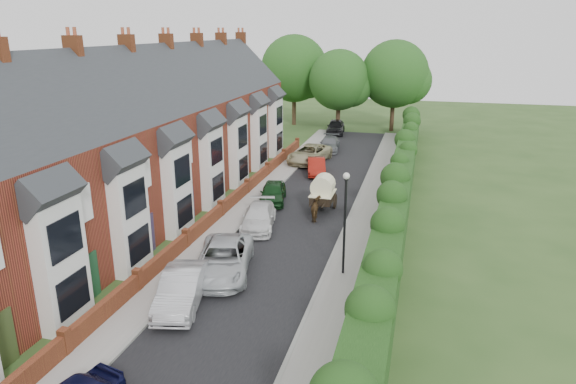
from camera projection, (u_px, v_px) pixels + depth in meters
name	position (u px, v px, depth m)	size (l,w,h in m)	color
ground	(250.00, 307.00, 22.07)	(140.00, 140.00, 0.00)	#2D4C1E
road	(299.00, 218.00, 32.31)	(6.00, 58.00, 0.02)	black
pavement_hedge_side	(364.00, 224.00, 31.29)	(2.20, 58.00, 0.12)	#999691
pavement_house_side	(242.00, 212.00, 33.24)	(1.70, 58.00, 0.12)	#999691
kerb_hedge_side	(347.00, 222.00, 31.55)	(0.18, 58.00, 0.13)	gray
kerb_house_side	(253.00, 213.00, 33.05)	(0.18, 58.00, 0.13)	gray
hedge	(396.00, 202.00, 30.38)	(2.10, 58.00, 2.85)	#153310
terrace_row	(137.00, 143.00, 32.57)	(9.05, 40.50, 11.50)	maroon
garden_wall_row	(221.00, 210.00, 32.45)	(0.35, 40.35, 1.10)	brown
lamppost	(345.00, 211.00, 23.91)	(0.32, 0.32, 5.16)	black
tree_far_left	(342.00, 82.00, 57.87)	(7.14, 6.80, 9.29)	#332316
tree_far_right	(398.00, 76.00, 58.04)	(7.98, 7.60, 10.31)	#332316
tree_far_back	(298.00, 70.00, 61.81)	(8.40, 8.00, 10.82)	#332316
car_silver_a	(182.00, 289.00, 21.99)	(1.62, 4.65, 1.53)	#B2B2B7
car_silver_b	(223.00, 259.00, 24.84)	(2.54, 5.50, 1.53)	silver
car_white	(259.00, 217.00, 30.65)	(1.85, 4.54, 1.32)	white
car_green	(273.00, 192.00, 35.14)	(1.65, 4.10, 1.40)	#0F3313
car_red	(316.00, 166.00, 41.96)	(1.40, 4.01, 1.32)	maroon
car_beige	(309.00, 154.00, 45.62)	(2.58, 5.59, 1.55)	tan
car_grey	(329.00, 144.00, 50.11)	(1.84, 4.53, 1.31)	slate
car_black	(336.00, 127.00, 58.09)	(1.89, 4.70, 1.60)	black
horse	(317.00, 209.00, 31.85)	(0.76, 1.67, 1.41)	#47311A
horse_cart	(323.00, 190.00, 33.30)	(1.52, 3.37, 2.43)	black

